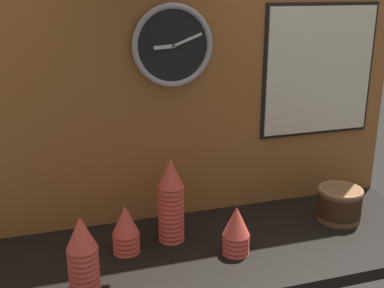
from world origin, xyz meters
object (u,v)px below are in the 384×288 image
cup_stack_left (83,254)px  cup_stack_center (171,200)px  wall_clock (173,46)px  menu_board (319,71)px  cup_stack_center_left (126,229)px  cup_stack_center_right (236,230)px  bowl_stack_far_right (339,203)px

cup_stack_left → cup_stack_center: bearing=33.0°
cup_stack_center → wall_clock: 0.50m
wall_clock → menu_board: 0.57m
wall_clock → menu_board: wall_clock is taller
cup_stack_center_left → cup_stack_center: cup_stack_center is taller
cup_stack_center_left → cup_stack_left: size_ratio=0.71×
cup_stack_center_right → cup_stack_center_left: (-0.33, 0.11, 0.00)m
menu_board → cup_stack_left: bearing=-158.5°
bowl_stack_far_right → wall_clock: (-0.56, 0.20, 0.55)m
cup_stack_center_left → cup_stack_center: size_ratio=0.56×
cup_stack_center_left → cup_stack_left: cup_stack_left is taller
cup_stack_center_right → cup_stack_left: size_ratio=0.71×
cup_stack_center → cup_stack_left: (-0.30, -0.20, -0.03)m
cup_stack_center_right → cup_stack_center: (-0.17, 0.14, 0.06)m
cup_stack_center_left → wall_clock: wall_clock is taller
bowl_stack_far_right → menu_board: 0.49m
cup_stack_center → menu_board: menu_board is taller
wall_clock → menu_board: size_ratio=0.56×
wall_clock → cup_stack_center_left: bearing=-137.9°
cup_stack_center_right → bowl_stack_far_right: (0.44, 0.10, -0.02)m
cup_stack_left → wall_clock: size_ratio=0.81×
bowl_stack_far_right → wall_clock: wall_clock is taller
cup_stack_center_right → cup_stack_left: cup_stack_left is taller
cup_stack_center_left → menu_board: bearing=14.5°
cup_stack_center_left → wall_clock: 0.61m
cup_stack_center → wall_clock: size_ratio=1.04×
cup_stack_center_right → cup_stack_center_left: size_ratio=1.00×
cup_stack_center_right → cup_stack_center: size_ratio=0.56×
wall_clock → menu_board: (0.56, 0.01, -0.11)m
cup_stack_center_right → cup_stack_center_left: 0.35m
cup_stack_left → wall_clock: wall_clock is taller
cup_stack_center → bowl_stack_far_right: 0.62m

